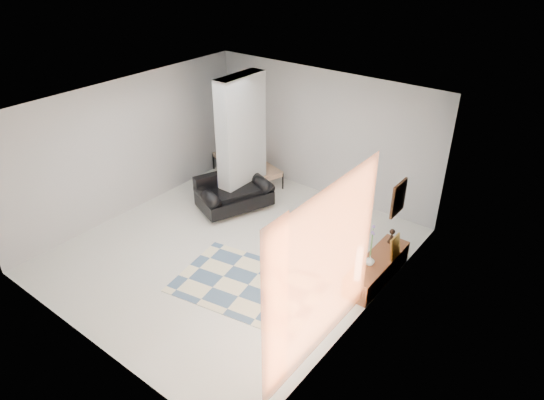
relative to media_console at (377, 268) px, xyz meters
The scene contains 17 objects.
floor 2.69m from the media_console, 160.30° to the right, with size 6.00×6.00×0.00m, color silver.
ceiling 3.73m from the media_console, 160.30° to the right, with size 6.00×6.00×0.00m, color white.
wall_back 3.49m from the media_console, 140.24° to the left, with size 6.00×6.00×0.00m, color #B0B2B5.
wall_front 4.80m from the media_console, 122.86° to the right, with size 6.00×6.00×0.00m, color #B0B2B5.
wall_left 5.48m from the media_console, behind, with size 6.00×6.00×0.00m, color #B0B2B5.
wall_right 1.51m from the media_console, 75.74° to the right, with size 6.00×6.00×0.00m, color #B0B2B5.
partition_column 3.88m from the media_console, 169.10° to the left, with size 0.35×1.20×2.80m, color #A6ABAD.
hallway_door 5.12m from the media_console, 156.00° to the left, with size 0.85×0.06×2.04m, color white.
curtain 2.41m from the media_console, 85.83° to the right, with size 2.55×2.55×0.00m, color #FC7D42.
wall_art 1.46m from the media_console, ahead, with size 0.04×0.45×0.55m, color #371D0F.
media_console is the anchor object (origin of this frame).
loveseat 3.59m from the media_console, behind, with size 1.38×1.73×0.76m.
daybed 4.55m from the media_console, 159.69° to the left, with size 2.05×1.32×0.77m.
area_rug 2.23m from the media_console, 136.92° to the right, with size 2.44×1.63×0.01m, color #F1E6B8.
cylinder_lamp 0.86m from the media_console, 91.67° to the right, with size 0.11×0.11×0.60m, color silver.
bronze_figurine 0.68m from the media_console, 94.89° to the left, with size 0.13×0.13×0.27m, color black, non-canonical shape.
vase 0.37m from the media_console, 102.04° to the right, with size 0.17×0.17×0.18m, color white.
Camera 1 is at (5.16, -5.48, 5.32)m, focal length 32.00 mm.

